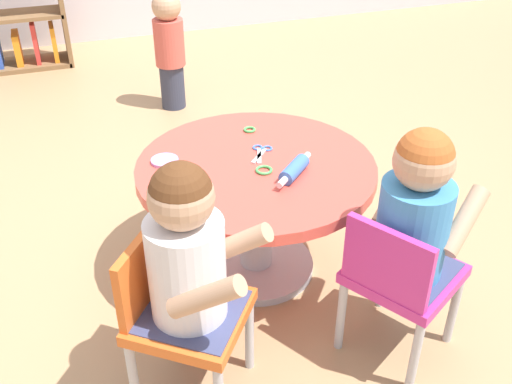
% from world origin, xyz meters
% --- Properties ---
extents(ground_plane, '(10.00, 10.00, 0.00)m').
position_xyz_m(ground_plane, '(0.00, 0.00, 0.00)').
color(ground_plane, tan).
extents(craft_table, '(0.84, 0.84, 0.46)m').
position_xyz_m(craft_table, '(0.00, 0.00, 0.35)').
color(craft_table, silver).
rests_on(craft_table, ground).
extents(child_chair_left, '(0.42, 0.42, 0.54)m').
position_xyz_m(child_chair_left, '(-0.39, -0.46, 0.31)').
color(child_chair_left, '#B7B7BC').
rests_on(child_chair_left, ground).
extents(seated_child_left, '(0.44, 0.42, 0.51)m').
position_xyz_m(seated_child_left, '(-0.36, -0.48, 0.53)').
color(seated_child_left, '#3F4772').
rests_on(seated_child_left, ground).
extents(child_chair_right, '(0.41, 0.41, 0.54)m').
position_xyz_m(child_chair_right, '(0.27, -0.53, 0.31)').
color(child_chair_right, '#B7B7BC').
rests_on(child_chair_right, ground).
extents(seated_child_right, '(0.43, 0.41, 0.51)m').
position_xyz_m(seated_child_right, '(0.31, -0.51, 0.53)').
color(seated_child_right, '#3F4772').
rests_on(seated_child_right, ground).
extents(toddler_standing, '(0.17, 0.17, 0.67)m').
position_xyz_m(toddler_standing, '(0.02, 1.57, 0.36)').
color(toddler_standing, '#33384C').
rests_on(toddler_standing, ground).
extents(rolling_pin, '(0.18, 0.17, 0.05)m').
position_xyz_m(rolling_pin, '(0.09, -0.12, 0.49)').
color(rolling_pin, '#3F72CC').
rests_on(rolling_pin, craft_table).
extents(craft_scissors, '(0.11, 0.14, 0.01)m').
position_xyz_m(craft_scissors, '(0.04, 0.07, 0.47)').
color(craft_scissors, silver).
rests_on(craft_scissors, craft_table).
extents(playdough_blob_0, '(0.10, 0.10, 0.01)m').
position_xyz_m(playdough_blob_0, '(-0.30, 0.12, 0.47)').
color(playdough_blob_0, '#CC99E5').
rests_on(playdough_blob_0, craft_table).
extents(cookie_cutter_0, '(0.05, 0.05, 0.01)m').
position_xyz_m(cookie_cutter_0, '(0.06, 0.25, 0.47)').
color(cookie_cutter_0, '#4CB259').
rests_on(cookie_cutter_0, craft_table).
extents(cookie_cutter_1, '(0.06, 0.06, 0.01)m').
position_xyz_m(cookie_cutter_1, '(0.01, -0.06, 0.47)').
color(cookie_cutter_1, '#4CB259').
rests_on(cookie_cutter_1, craft_table).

